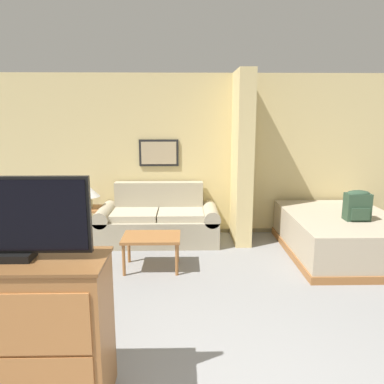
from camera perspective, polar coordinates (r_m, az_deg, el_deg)
wall_back at (r=6.19m, az=2.52°, el=5.54°), size 7.39×0.16×2.60m
wall_partition_pillar at (r=5.79m, az=7.63°, el=5.09°), size 0.24×0.78×2.60m
couch at (r=5.91m, az=-5.15°, el=-4.48°), size 1.88×0.84×0.89m
coffee_table at (r=4.84m, az=-6.19°, el=-7.27°), size 0.73×0.51×0.44m
side_table at (r=6.10m, az=-15.43°, el=-3.13°), size 0.43×0.43×0.53m
table_lamp at (r=6.03m, az=-15.61°, el=0.06°), size 0.37×0.37×0.36m
tv_dresser at (r=2.92m, az=-24.48°, el=-18.87°), size 1.18×0.49×1.03m
tv at (r=2.62m, az=-25.92°, el=-3.62°), size 1.01×0.16×0.55m
bed at (r=5.75m, az=21.68°, el=-5.99°), size 1.49×2.00×0.57m
backpack at (r=5.44m, az=23.91°, el=-1.80°), size 0.32×0.22×0.41m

